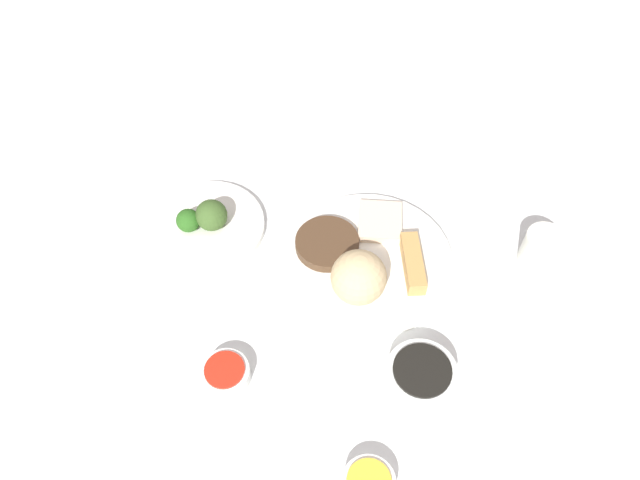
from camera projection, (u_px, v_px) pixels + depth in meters
name	position (u px, v px, depth m)	size (l,w,h in m)	color
tabletop	(377.00, 279.00, 0.98)	(2.20, 2.20, 0.02)	white
main_plate	(369.00, 260.00, 0.98)	(0.26, 0.26, 0.02)	white
rice_scoop	(359.00, 277.00, 0.90)	(0.08, 0.08, 0.08)	#D3B783
spring_roll	(413.00, 263.00, 0.95)	(0.10, 0.03, 0.03)	tan
crab_rangoon_wonton	(380.00, 222.00, 1.00)	(0.08, 0.07, 0.01)	beige
stir_fry_heap	(327.00, 243.00, 0.98)	(0.10, 0.10, 0.02)	#4C3521
broccoli_plate	(206.00, 227.00, 1.02)	(0.19, 0.19, 0.01)	white
broccoli_floret_0	(211.00, 215.00, 0.99)	(0.05, 0.05, 0.05)	#3C5C27
broccoli_floret_1	(188.00, 220.00, 0.99)	(0.04, 0.04, 0.04)	#2B611E
soy_sauce_bowl	(418.00, 378.00, 0.84)	(0.10, 0.10, 0.04)	white
soy_sauce_bowl_liquid	(420.00, 371.00, 0.83)	(0.08, 0.08, 0.00)	black
sauce_ramekin_sweet_and_sour	(226.00, 374.00, 0.86)	(0.07, 0.07, 0.02)	white
sauce_ramekin_sweet_and_sour_liquid	(224.00, 370.00, 0.84)	(0.06, 0.06, 0.00)	red
teacup	(542.00, 249.00, 0.96)	(0.06, 0.06, 0.06)	silver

